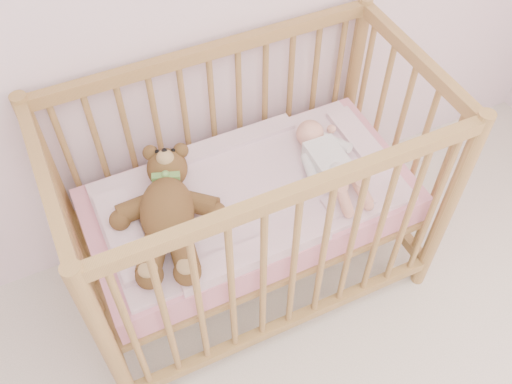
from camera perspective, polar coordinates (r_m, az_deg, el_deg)
crib at (r=2.17m, az=-0.56°, el=-1.06°), size 1.36×0.76×1.00m
mattress at (r=2.18m, az=-0.56°, el=-1.31°), size 1.22×0.62×0.13m
blanket at (r=2.12m, az=-0.57°, el=-0.07°), size 1.10×0.58×0.06m
baby at (r=2.16m, az=7.19°, el=3.55°), size 0.24×0.49×0.12m
teddy_bear at (r=1.98m, az=-8.86°, el=-2.02°), size 0.59×0.70×0.17m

